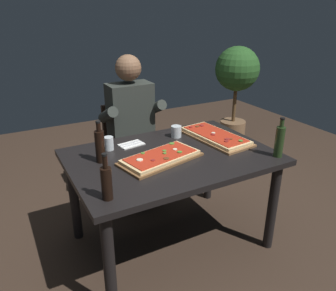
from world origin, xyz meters
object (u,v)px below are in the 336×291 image
Objects in this scene: potted_plant_corner at (236,82)px; seated_diner at (133,124)px; pizza_rectangular_left at (215,136)px; vinegar_bottle_green at (100,145)px; tumbler_near_camera at (109,143)px; wine_bottle_dark at (280,141)px; pizza_rectangular_front at (161,158)px; tumbler_far_side at (176,132)px; oil_bottle_amber at (107,182)px; dining_table at (171,167)px; diner_chair at (129,146)px.

seated_diner is at bearing -160.46° from potted_plant_corner.
pizza_rectangular_left is 0.92m from vinegar_bottle_green.
tumbler_near_camera is at bearing 166.92° from pizza_rectangular_left.
tumbler_near_camera is (-0.98, 0.66, -0.07)m from wine_bottle_dark.
wine_bottle_dark is at bearing -68.89° from pizza_rectangular_left.
pizza_rectangular_front is 0.96× the size of pizza_rectangular_left.
tumbler_near_camera is at bearing -152.81° from potted_plant_corner.
pizza_rectangular_left is 0.30m from tumbler_far_side.
wine_bottle_dark is 3.08× the size of tumbler_far_side.
oil_bottle_amber is 0.48m from vinegar_bottle_green.
pizza_rectangular_front is at bearing -157.04° from dining_table.
oil_bottle_amber is (-0.47, -0.30, 0.08)m from pizza_rectangular_front.
pizza_rectangular_left is 2.37× the size of oil_bottle_amber.
pizza_rectangular_front is 0.57m from pizza_rectangular_left.
wine_bottle_dark reaches higher than diner_chair.
tumbler_near_camera is (0.23, 0.63, -0.05)m from oil_bottle_amber.
seated_diner is at bearing 50.30° from tumbler_near_camera.
vinegar_bottle_green is at bearing 165.24° from dining_table.
tumbler_far_side is at bearing 54.65° from dining_table.
seated_diner reaches higher than dining_table.
oil_bottle_amber is at bearing -156.56° from pizza_rectangular_left.
dining_table is 0.48m from tumbler_near_camera.
seated_diner reaches higher than pizza_rectangular_left.
diner_chair reaches higher than tumbler_far_side.
potted_plant_corner is at bearing 15.67° from diner_chair.
dining_table is 0.74m from seated_diner.
wine_bottle_dark reaches higher than oil_bottle_amber.
seated_diner is at bearing 80.83° from pizza_rectangular_front.
diner_chair is (0.48, 0.73, -0.37)m from vinegar_bottle_green.
pizza_rectangular_front is 0.95m from diner_chair.
tumbler_far_side is (0.55, -0.01, -0.01)m from tumbler_near_camera.
vinegar_bottle_green is (-0.36, 0.17, 0.10)m from pizza_rectangular_front.
potted_plant_corner is (1.98, 1.02, 0.05)m from tumbler_near_camera.
wine_bottle_dark is at bearing -23.83° from pizza_rectangular_front.
tumbler_far_side is at bearing 123.50° from wine_bottle_dark.
vinegar_bottle_green is 0.79m from seated_diner.
wine_bottle_dark reaches higher than tumbler_far_side.
potted_plant_corner is (1.61, 0.57, 0.10)m from seated_diner.
diner_chair is (0.02, 0.86, -0.16)m from dining_table.
vinegar_bottle_green is (-0.91, 0.02, 0.10)m from pizza_rectangular_left.
wine_bottle_dark is 1.19m from tumbler_near_camera.
seated_diner is (0.48, 0.61, -0.11)m from vinegar_bottle_green.
seated_diner is at bearing 111.60° from tumbler_far_side.
pizza_rectangular_left reaches higher than pizza_rectangular_front.
pizza_rectangular_front is at bearing -164.90° from pizza_rectangular_left.
pizza_rectangular_left is 6.96× the size of tumbler_far_side.
pizza_rectangular_front is 2.20m from potted_plant_corner.
oil_bottle_amber is 2.76m from potted_plant_corner.
pizza_rectangular_front is at bearing -97.97° from diner_chair.
dining_table is 0.76m from wine_bottle_dark.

